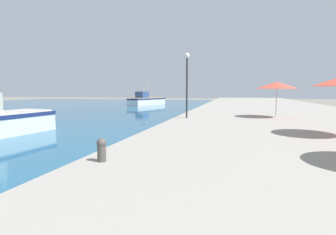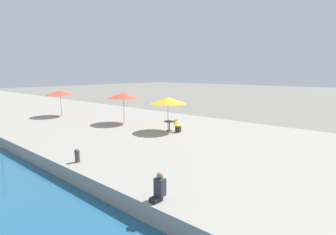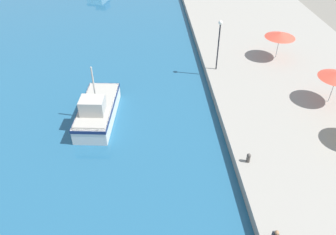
% 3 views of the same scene
% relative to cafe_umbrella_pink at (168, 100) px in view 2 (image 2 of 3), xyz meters
% --- Properties ---
extents(quay_promenade, '(16.00, 90.00, 0.74)m').
position_rel_cafe_umbrella_pink_xyz_m(quay_promenade, '(-0.92, 21.87, -2.64)').
color(quay_promenade, gray).
rests_on(quay_promenade, ground_plane).
extents(cafe_umbrella_pink, '(2.67, 2.67, 2.51)m').
position_rel_cafe_umbrella_pink_xyz_m(cafe_umbrella_pink, '(0.00, 0.00, 0.00)').
color(cafe_umbrella_pink, '#B7B7B7').
rests_on(cafe_umbrella_pink, quay_promenade).
extents(cafe_umbrella_white, '(2.74, 2.74, 2.62)m').
position_rel_cafe_umbrella_pink_xyz_m(cafe_umbrella_white, '(-0.10, 4.94, 0.10)').
color(cafe_umbrella_white, '#B7B7B7').
rests_on(cafe_umbrella_white, quay_promenade).
extents(cafe_umbrella_striped, '(2.81, 2.81, 2.58)m').
position_rel_cafe_umbrella_pink_xyz_m(cafe_umbrella_striped, '(-1.80, 12.60, 0.06)').
color(cafe_umbrella_striped, '#B7B7B7').
rests_on(cafe_umbrella_striped, quay_promenade).
extents(cafe_table, '(0.80, 0.80, 0.74)m').
position_rel_cafe_umbrella_pink_xyz_m(cafe_table, '(-0.02, -0.14, -1.74)').
color(cafe_table, '#333338').
rests_on(cafe_table, quay_promenade).
extents(cafe_chair_left, '(0.47, 0.50, 0.91)m').
position_rel_cafe_umbrella_pink_xyz_m(cafe_chair_left, '(0.12, -0.85, -1.95)').
color(cafe_chair_left, '#2D2D33').
rests_on(cafe_chair_left, quay_promenade).
extents(person_at_quay, '(0.53, 0.36, 0.98)m').
position_rel_cafe_umbrella_pink_xyz_m(person_at_quay, '(-8.42, -6.84, -1.84)').
color(person_at_quay, '#232328').
rests_on(person_at_quay, quay_promenade).
extents(mooring_bollard, '(0.26, 0.26, 0.65)m').
position_rel_cafe_umbrella_pink_xyz_m(mooring_bollard, '(-8.17, -1.23, -1.93)').
color(mooring_bollard, '#4C4742').
rests_on(mooring_bollard, quay_promenade).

